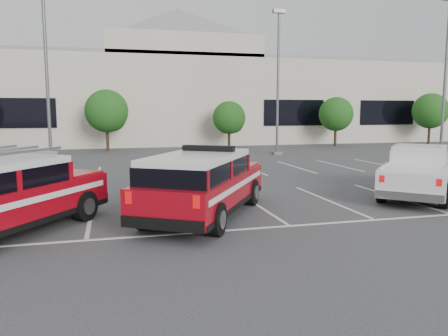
% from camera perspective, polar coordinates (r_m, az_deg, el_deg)
% --- Properties ---
extents(ground, '(120.00, 120.00, 0.00)m').
position_cam_1_polar(ground, '(14.95, 4.25, -4.82)').
color(ground, '#37373A').
rests_on(ground, ground).
extents(stall_markings, '(23.00, 15.00, 0.01)m').
position_cam_1_polar(stall_markings, '(19.19, -0.07, -2.04)').
color(stall_markings, silver).
rests_on(stall_markings, ground).
extents(convention_building, '(60.00, 16.99, 13.20)m').
position_cam_1_polar(convention_building, '(45.97, -8.50, 9.33)').
color(convention_building, beige).
rests_on(convention_building, ground).
extents(tree_mid_left, '(3.37, 3.37, 4.85)m').
position_cam_1_polar(tree_mid_left, '(35.87, -14.93, 7.02)').
color(tree_mid_left, '#3F2B19').
rests_on(tree_mid_left, ground).
extents(tree_mid_right, '(2.77, 2.77, 3.99)m').
position_cam_1_polar(tree_mid_right, '(37.19, 0.79, 6.44)').
color(tree_mid_right, '#3F2B19').
rests_on(tree_mid_right, ground).
extents(tree_right, '(3.07, 3.07, 4.42)m').
position_cam_1_polar(tree_right, '(40.98, 14.50, 6.68)').
color(tree_right, '#3F2B19').
rests_on(tree_right, ground).
extents(tree_far_right, '(3.37, 3.37, 4.85)m').
position_cam_1_polar(tree_far_right, '(46.64, 25.39, 6.60)').
color(tree_far_right, '#3F2B19').
rests_on(tree_far_right, ground).
extents(light_pole_left, '(0.90, 0.60, 10.24)m').
position_cam_1_polar(light_pole_left, '(26.11, -22.14, 11.35)').
color(light_pole_left, '#59595E').
rests_on(light_pole_left, ground).
extents(light_pole_mid, '(0.90, 0.60, 10.24)m').
position_cam_1_polar(light_pole_mid, '(32.11, 7.05, 11.01)').
color(light_pole_mid, '#59595E').
rests_on(light_pole_mid, ground).
extents(light_pole_right, '(0.90, 0.60, 10.24)m').
position_cam_1_polar(light_pole_right, '(31.64, 26.91, 10.32)').
color(light_pole_right, '#59595E').
rests_on(light_pole_right, ground).
extents(fire_chief_suv, '(5.03, 6.29, 2.12)m').
position_cam_1_polar(fire_chief_suv, '(13.10, -2.74, -2.69)').
color(fire_chief_suv, maroon).
rests_on(fire_chief_suv, ground).
extents(white_pickup, '(5.63, 5.85, 1.85)m').
position_cam_1_polar(white_pickup, '(17.99, 23.95, -0.97)').
color(white_pickup, silver).
rests_on(white_pickup, ground).
extents(ladder_suv, '(5.00, 5.89, 2.22)m').
position_cam_1_polar(ladder_suv, '(12.53, -26.92, -3.90)').
color(ladder_suv, maroon).
rests_on(ladder_suv, ground).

